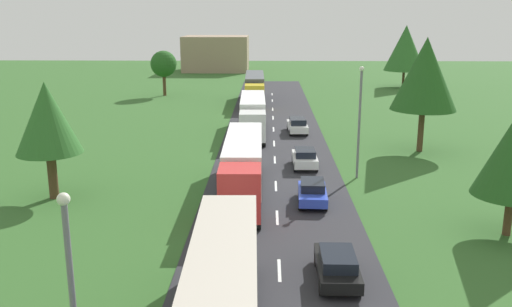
{
  "coord_description": "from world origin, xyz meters",
  "views": [
    {
      "loc": [
        -0.58,
        -6.06,
        12.03
      ],
      "look_at": [
        -1.52,
        35.9,
        1.32
      ],
      "focal_mm": 38.52,
      "sensor_mm": 36.0,
      "label": 1
    }
  ],
  "objects": [
    {
      "name": "road",
      "position": [
        0.0,
        24.5,
        0.03
      ],
      "size": [
        10.0,
        140.0,
        0.06
      ],
      "primitive_type": "cube",
      "color": "#2B2B30",
      "rests_on": "ground"
    },
    {
      "name": "lane_marking_centre",
      "position": [
        0.0,
        20.58,
        0.07
      ],
      "size": [
        0.16,
        118.63,
        0.01
      ],
      "color": "white",
      "rests_on": "road"
    },
    {
      "name": "truck_lead",
      "position": [
        -2.21,
        12.1,
        2.18
      ],
      "size": [
        2.81,
        13.06,
        3.68
      ],
      "color": "blue",
      "rests_on": "road"
    },
    {
      "name": "truck_second",
      "position": [
        -2.26,
        29.72,
        2.17
      ],
      "size": [
        2.65,
        13.86,
        3.64
      ],
      "color": "red",
      "rests_on": "road"
    },
    {
      "name": "truck_third",
      "position": [
        -2.16,
        49.61,
        2.1
      ],
      "size": [
        2.79,
        13.38,
        3.56
      ],
      "color": "white",
      "rests_on": "road"
    },
    {
      "name": "truck_fourth",
      "position": [
        -2.46,
        69.52,
        2.21
      ],
      "size": [
        2.81,
        14.96,
        3.78
      ],
      "color": "yellow",
      "rests_on": "road"
    },
    {
      "name": "car_second",
      "position": [
        2.64,
        17.2,
        0.81
      ],
      "size": [
        1.9,
        4.29,
        1.43
      ],
      "color": "black",
      "rests_on": "road"
    },
    {
      "name": "car_third",
      "position": [
        2.32,
        27.89,
        0.82
      ],
      "size": [
        1.97,
        4.02,
        1.46
      ],
      "color": "blue",
      "rests_on": "road"
    },
    {
      "name": "car_fourth",
      "position": [
        2.37,
        36.46,
        0.86
      ],
      "size": [
        1.93,
        3.95,
        1.53
      ],
      "color": "white",
      "rests_on": "road"
    },
    {
      "name": "car_fifth",
      "position": [
        2.45,
        49.69,
        0.87
      ],
      "size": [
        2.07,
        4.61,
        1.56
      ],
      "color": "white",
      "rests_on": "road"
    },
    {
      "name": "lamppost_lead",
      "position": [
        -6.05,
        7.74,
        4.17
      ],
      "size": [
        0.36,
        0.36,
        7.4
      ],
      "color": "slate",
      "rests_on": "ground"
    },
    {
      "name": "lamppost_second",
      "position": [
        6.14,
        33.82,
        4.66
      ],
      "size": [
        0.36,
        0.36,
        8.37
      ],
      "color": "slate",
      "rests_on": "ground"
    },
    {
      "name": "tree_oak",
      "position": [
        13.09,
        42.3,
        6.93
      ],
      "size": [
        5.76,
        5.76,
        10.12
      ],
      "color": "#513823",
      "rests_on": "ground"
    },
    {
      "name": "tree_pine",
      "position": [
        -14.94,
        28.69,
        5.43
      ],
      "size": [
        4.28,
        4.28,
        7.84
      ],
      "color": "#513823",
      "rests_on": "ground"
    },
    {
      "name": "tree_elm",
      "position": [
        -16.28,
        76.43,
        4.72
      ],
      "size": [
        3.9,
        3.9,
        6.72
      ],
      "color": "#513823",
      "rests_on": "ground"
    },
    {
      "name": "tree_ash",
      "position": [
        22.19,
        87.19,
        6.51
      ],
      "size": [
        6.8,
        6.8,
        10.26
      ],
      "color": "#513823",
      "rests_on": "ground"
    },
    {
      "name": "distant_building",
      "position": [
        -11.89,
        113.83,
        3.7
      ],
      "size": [
        13.74,
        11.33,
        7.41
      ],
      "primitive_type": "cube",
      "color": "#9E846B",
      "rests_on": "ground"
    }
  ]
}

